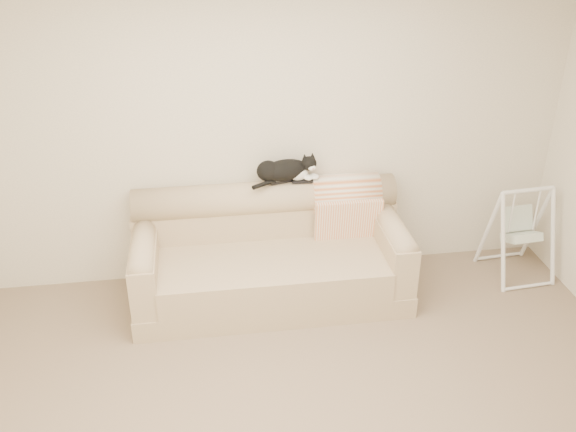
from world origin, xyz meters
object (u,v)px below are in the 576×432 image
(remote_b, at_px, (303,181))
(tuxedo_cat, at_px, (285,170))
(remote_a, at_px, (281,181))
(baby_swing, at_px, (520,231))
(sofa, at_px, (270,256))

(remote_b, relative_size, tuxedo_cat, 0.30)
(remote_b, bearing_deg, remote_a, 173.06)
(remote_a, height_order, baby_swing, remote_a)
(remote_a, relative_size, tuxedo_cat, 0.33)
(sofa, distance_m, remote_b, 0.67)
(remote_b, distance_m, tuxedo_cat, 0.17)
(remote_b, height_order, baby_swing, remote_b)
(baby_swing, bearing_deg, sofa, 179.78)
(remote_a, xyz_separation_m, remote_b, (0.18, -0.02, -0.00))
(remote_b, relative_size, baby_swing, 0.21)
(remote_b, bearing_deg, sofa, -144.38)
(remote_a, height_order, tuxedo_cat, tuxedo_cat)
(tuxedo_cat, bearing_deg, baby_swing, -7.06)
(remote_a, relative_size, remote_b, 1.09)
(remote_b, height_order, tuxedo_cat, tuxedo_cat)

